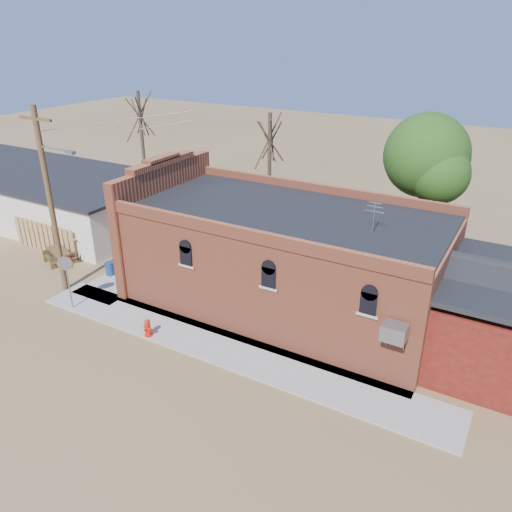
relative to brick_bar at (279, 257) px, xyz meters
The scene contains 14 objects.
ground 6.19m from the brick_bar, 106.65° to the right, with size 120.00×120.00×0.00m, color brown.
sidewalk_south 5.14m from the brick_bar, 91.78° to the right, with size 19.00×2.20×0.08m, color #9E9991.
sidewalk_west 8.28m from the brick_bar, behind, with size 2.60×10.00×0.08m, color #9E9991.
brick_bar is the anchor object (origin of this frame).
storage_building 20.81m from the brick_bar, behind, with size 20.40×8.40×3.17m.
wood_fence 14.61m from the brick_bar, behind, with size 5.20×0.10×1.80m, color #AB8A4D, non-canonical shape.
utility_pole 10.96m from the brick_bar, 156.31° to the right, with size 3.12×0.26×9.00m.
tree_bare_near 9.54m from the brick_bar, 121.74° to the left, with size 2.80×2.80×7.65m.
tree_bare_far 18.25m from the brick_bar, 151.47° to the left, with size 2.80×2.80×8.16m.
tree_leafy 9.80m from the brick_bar, 61.44° to the left, with size 4.40×4.40×8.15m.
fire_hydrant 6.71m from the brick_bar, 121.42° to the right, with size 0.44×0.40×0.79m.
stop_sign 9.68m from the brick_bar, 145.42° to the right, with size 0.59×0.51×2.66m.
trash_barrel 9.38m from the brick_bar, 166.79° to the right, with size 0.47×0.47×0.72m, color navy.
picnic_table 12.94m from the brick_bar, 169.68° to the right, with size 2.18×1.93×0.75m.
Camera 1 is at (11.18, -13.17, 12.04)m, focal length 35.00 mm.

